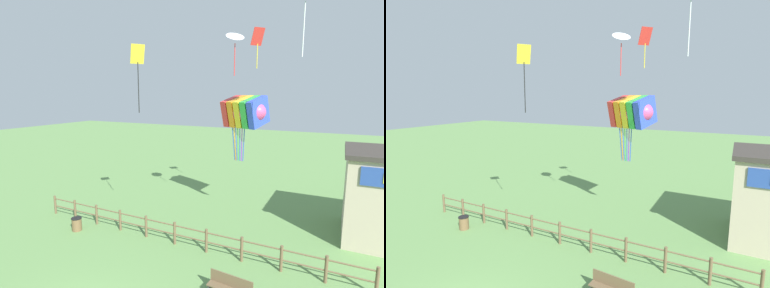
# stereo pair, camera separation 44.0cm
# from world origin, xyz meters

# --- Properties ---
(wooden_fence) EXTENTS (18.18, 0.14, 1.21)m
(wooden_fence) POSITION_xyz_m (0.00, 6.86, 0.68)
(wooden_fence) COLOR brown
(wooden_fence) RESTS_ON ground_plane
(park_bench_near_fence) EXTENTS (1.77, 0.55, 0.96)m
(park_bench_near_fence) POSITION_xyz_m (4.02, 4.08, 0.51)
(park_bench_near_fence) COLOR brown
(park_bench_near_fence) RESTS_ON ground_plane
(trash_bin) EXTENTS (0.59, 0.59, 0.75)m
(trash_bin) POSITION_xyz_m (-5.83, 5.71, 0.38)
(trash_bin) COLOR brown
(trash_bin) RESTS_ON ground_plane
(kite_rainbow_parafoil) EXTENTS (3.41, 2.85, 4.12)m
(kite_rainbow_parafoil) POSITION_xyz_m (1.92, 12.30, 6.68)
(kite_rainbow_parafoil) COLOR #E54C8C
(kite_white_delta) EXTENTS (1.33, 1.31, 2.39)m
(kite_white_delta) POSITION_xyz_m (1.92, 10.16, 10.75)
(kite_white_delta) COLOR white
(kite_red_diamond) EXTENTS (0.82, 0.85, 2.39)m
(kite_red_diamond) POSITION_xyz_m (2.39, 13.00, 10.99)
(kite_red_diamond) COLOR red
(kite_yellow_diamond) EXTENTS (0.71, 0.79, 3.56)m
(kite_yellow_diamond) POSITION_xyz_m (-2.51, 7.48, 9.28)
(kite_yellow_diamond) COLOR yellow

